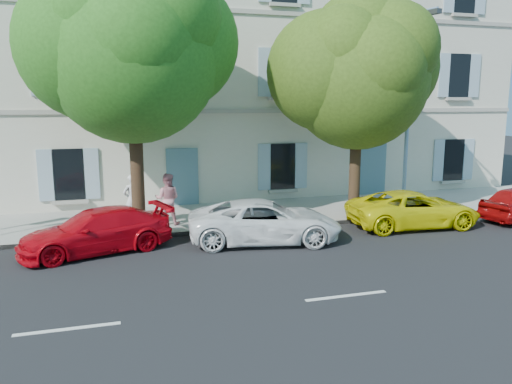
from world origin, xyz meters
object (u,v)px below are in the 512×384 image
object	(u,v)px
pedestrian_b	(167,199)
pedestrian_a	(132,200)
tree_right	(358,80)
tree_left	(132,56)
street_lamp	(411,102)
car_yellow_supercar	(413,209)
car_white_coupe	(265,221)
car_red_coupe	(96,231)

from	to	relation	value
pedestrian_b	pedestrian_a	bearing A→B (deg)	13.15
tree_right	tree_left	bearing A→B (deg)	176.41
street_lamp	pedestrian_a	distance (m)	10.82
car_yellow_supercar	pedestrian_b	distance (m)	8.67
pedestrian_a	tree_right	bearing A→B (deg)	154.46
car_yellow_supercar	pedestrian_b	world-z (taller)	pedestrian_b
car_yellow_supercar	tree_right	bearing A→B (deg)	44.47
car_white_coupe	car_yellow_supercar	distance (m)	5.62
car_red_coupe	car_white_coupe	xyz separation A→B (m)	(5.10, -0.36, 0.03)
tree_right	pedestrian_a	xyz separation A→B (m)	(-8.08, 0.68, -4.11)
car_red_coupe	pedestrian_b	bearing A→B (deg)	117.35
car_red_coupe	car_yellow_supercar	distance (m)	10.71
pedestrian_a	car_red_coupe	bearing A→B (deg)	43.00
street_lamp	pedestrian_b	xyz separation A→B (m)	(-9.10, 0.62, -3.33)
pedestrian_a	car_white_coupe	bearing A→B (deg)	124.50
car_white_coupe	street_lamp	bearing A→B (deg)	-62.24
street_lamp	car_red_coupe	bearing A→B (deg)	-171.94
tree_right	car_red_coupe	bearing A→B (deg)	-169.65
tree_left	tree_right	bearing A→B (deg)	-3.59
street_lamp	pedestrian_b	distance (m)	9.70
car_red_coupe	pedestrian_a	bearing A→B (deg)	137.40
car_red_coupe	street_lamp	size ratio (longest dim) A/B	0.59
car_red_coupe	pedestrian_b	distance (m)	3.27
pedestrian_b	car_white_coupe	bearing A→B (deg)	155.89
street_lamp	pedestrian_a	size ratio (longest dim) A/B	4.12
car_white_coupe	pedestrian_b	world-z (taller)	pedestrian_b
street_lamp	pedestrian_a	world-z (taller)	street_lamp
car_red_coupe	pedestrian_a	xyz separation A→B (m)	(1.17, 2.37, 0.42)
car_yellow_supercar	tree_left	distance (m)	10.92
tree_left	tree_right	world-z (taller)	tree_left
car_white_coupe	street_lamp	xyz separation A→B (m)	(6.34, 1.98, 3.71)
street_lamp	tree_right	bearing A→B (deg)	178.22
car_white_coupe	car_yellow_supercar	size ratio (longest dim) A/B	1.03
car_yellow_supercar	pedestrian_a	size ratio (longest dim) A/B	2.57
car_yellow_supercar	pedestrian_a	xyz separation A→B (m)	(-9.55, 2.37, 0.41)
car_red_coupe	tree_right	xyz separation A→B (m)	(9.25, 1.69, 4.52)
car_yellow_supercar	street_lamp	distance (m)	4.13
pedestrian_b	street_lamp	bearing A→B (deg)	-164.64
car_white_coupe	pedestrian_a	xyz separation A→B (m)	(-3.93, 2.73, 0.39)
car_white_coupe	pedestrian_b	distance (m)	3.81
car_yellow_supercar	street_lamp	xyz separation A→B (m)	(0.73, 1.62, 3.73)
street_lamp	pedestrian_b	bearing A→B (deg)	176.10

